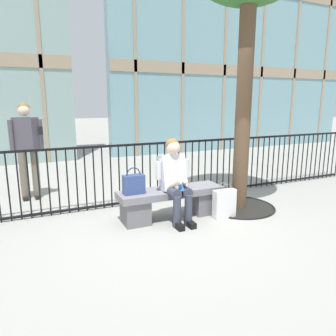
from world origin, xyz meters
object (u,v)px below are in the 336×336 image
Objects in this scene: bystander_at_railing at (27,144)px; shopping_bag at (224,203)px; seated_person_with_phone at (175,178)px; handbag_on_bench at (134,184)px; stone_bench at (171,200)px.

shopping_bag is at bearing -40.80° from bystander_at_railing.
handbag_on_bench is (-0.59, 0.12, -0.06)m from seated_person_with_phone.
stone_bench is at bearing 0.99° from handbag_on_bench.
stone_bench is 0.94× the size of bystander_at_railing.
handbag_on_bench is at bearing 168.59° from seated_person_with_phone.
stone_bench is 2.96× the size of shopping_bag.
seated_person_with_phone is at bearing 163.71° from shopping_bag.
handbag_on_bench is 2.37m from bystander_at_railing.
handbag_on_bench is at bearing 165.88° from shopping_bag.
bystander_at_railing is at bearing 124.17° from handbag_on_bench.
stone_bench is 0.40m from seated_person_with_phone.
bystander_at_railing is at bearing 132.80° from seated_person_with_phone.
bystander_at_railing is at bearing 139.20° from shopping_bag.
bystander_at_railing is (-1.89, 1.92, 0.73)m from stone_bench.
handbag_on_bench is 0.71× the size of shopping_bag.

